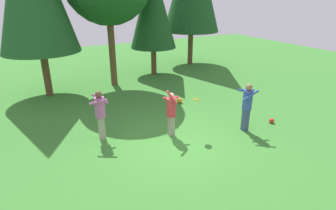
# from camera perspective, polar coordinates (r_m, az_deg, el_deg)

# --- Properties ---
(ground_plane) EXTENTS (40.00, 40.00, 0.00)m
(ground_plane) POSITION_cam_1_polar(r_m,az_deg,el_deg) (9.69, 1.58, -7.47)
(ground_plane) COLOR #387A2D
(person_thrower) EXTENTS (0.62, 0.63, 1.76)m
(person_thrower) POSITION_cam_1_polar(r_m,az_deg,el_deg) (9.73, 0.66, -1.12)
(person_thrower) COLOR gray
(person_thrower) RESTS_ON ground_plane
(person_catcher) EXTENTS (0.72, 0.65, 1.79)m
(person_catcher) POSITION_cam_1_polar(r_m,az_deg,el_deg) (10.42, 15.77, 0.33)
(person_catcher) COLOR #38476B
(person_catcher) RESTS_ON ground_plane
(person_bystander) EXTENTS (0.72, 0.66, 1.75)m
(person_bystander) POSITION_cam_1_polar(r_m,az_deg,el_deg) (9.71, -13.62, -1.21)
(person_bystander) COLOR gray
(person_bystander) RESTS_ON ground_plane
(frisbee) EXTENTS (0.28, 0.29, 0.13)m
(frisbee) POSITION_cam_1_polar(r_m,az_deg,el_deg) (9.70, 5.86, 1.10)
(frisbee) COLOR orange
(ball_red) EXTENTS (0.20, 0.20, 0.20)m
(ball_red) POSITION_cam_1_polar(r_m,az_deg,el_deg) (11.70, 20.30, -2.99)
(ball_red) COLOR red
(ball_red) RESTS_ON ground_plane
(ball_orange) EXTENTS (0.25, 0.25, 0.25)m
(ball_orange) POSITION_cam_1_polar(r_m,az_deg,el_deg) (12.96, 2.38, 0.94)
(ball_orange) COLOR orange
(ball_orange) RESTS_ON ground_plane
(tree_right) EXTENTS (2.72, 2.72, 6.49)m
(tree_right) POSITION_cam_1_polar(r_m,az_deg,el_deg) (17.11, -3.13, 19.51)
(tree_right) COLOR brown
(tree_right) RESTS_ON ground_plane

